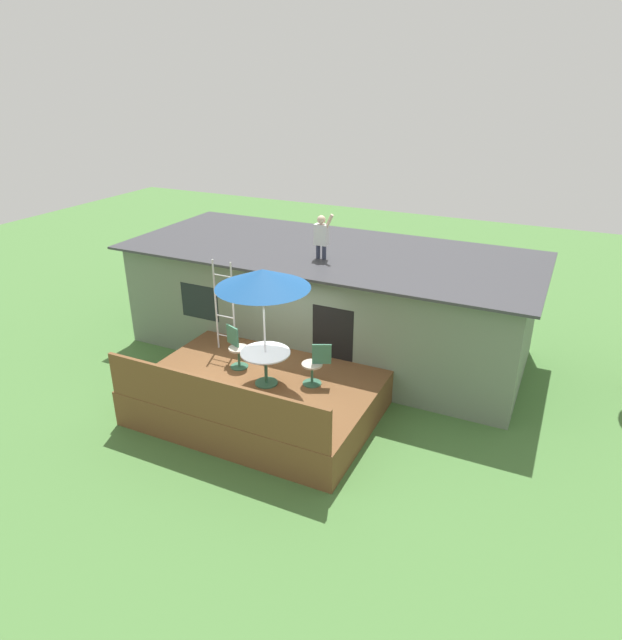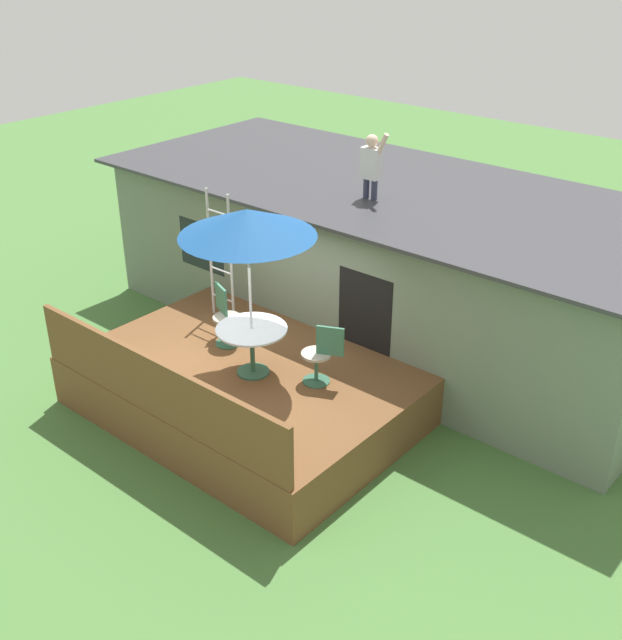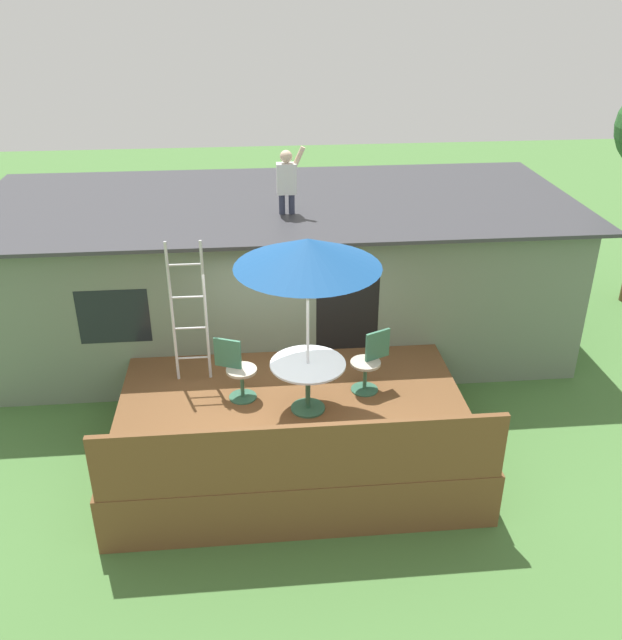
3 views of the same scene
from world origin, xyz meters
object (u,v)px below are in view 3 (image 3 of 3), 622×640
object	(u,v)px
patio_umbrella	(308,253)
step_ladder	(189,313)
person_figure	(287,177)
patio_chair_left	(237,370)
patio_chair_right	(370,362)
patio_table	(308,373)

from	to	relation	value
patio_umbrella	step_ladder	world-z (taller)	patio_umbrella
patio_umbrella	person_figure	bearing A→B (deg)	91.44
patio_umbrella	step_ladder	bearing A→B (deg)	148.86
person_figure	patio_chair_left	xyz separation A→B (m)	(-0.91, -2.51, -2.07)
step_ladder	person_figure	distance (m)	2.86
patio_umbrella	person_figure	distance (m)	2.92
patio_chair_right	step_ladder	bearing A→B (deg)	-37.24
person_figure	step_ladder	bearing A→B (deg)	-129.09
patio_table	patio_umbrella	xyz separation A→B (m)	(0.00, 0.00, 1.76)
patio_table	patio_chair_left	xyz separation A→B (m)	(-0.98, 0.41, -0.13)
patio_chair_left	patio_chair_right	world-z (taller)	same
step_ladder	person_figure	xyz separation A→B (m)	(1.56, 1.93, 1.43)
patio_umbrella	patio_chair_right	world-z (taller)	patio_umbrella
step_ladder	patio_table	bearing A→B (deg)	-31.14
patio_chair_right	patio_umbrella	bearing A→B (deg)	-0.00
step_ladder	patio_chair_right	size ratio (longest dim) A/B	2.39
patio_table	patio_chair_left	world-z (taller)	patio_chair_left
person_figure	patio_table	bearing A→B (deg)	-88.56
patio_table	person_figure	xyz separation A→B (m)	(-0.07, 2.92, 1.94)
patio_chair_right	patio_chair_left	bearing A→B (deg)	-24.17
person_figure	patio_chair_left	bearing A→B (deg)	-109.85
patio_chair_left	patio_chair_right	bearing A→B (deg)	23.64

